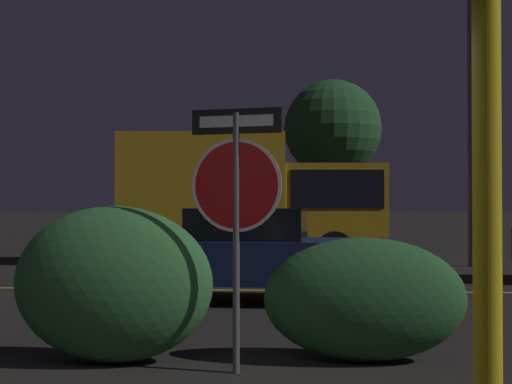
{
  "coord_description": "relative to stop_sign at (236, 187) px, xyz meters",
  "views": [
    {
      "loc": [
        0.94,
        -4.2,
        1.48
      ],
      "look_at": [
        0.3,
        4.2,
        1.61
      ],
      "focal_mm": 50.0,
      "sensor_mm": 36.0,
      "label": 1
    }
  ],
  "objects": [
    {
      "name": "hedge_bush_2",
      "position": [
        -1.18,
        0.3,
        -0.89
      ],
      "size": [
        1.87,
        0.9,
        1.46
      ],
      "primitive_type": "ellipsoid",
      "color": "#2D6633",
      "rests_on": "ground_plane"
    },
    {
      "name": "street_lamp",
      "position": [
        4.42,
        10.89,
        3.36
      ],
      "size": [
        0.42,
        0.42,
        8.14
      ],
      "color": "#4C4C51",
      "rests_on": "ground_plane"
    },
    {
      "name": "yellow_pole_right",
      "position": [
        1.54,
        -2.51,
        -0.2
      ],
      "size": [
        0.14,
        0.14,
        2.84
      ],
      "primitive_type": "cylinder",
      "color": "yellow",
      "rests_on": "ground_plane"
    },
    {
      "name": "road_center_stripe",
      "position": [
        -0.3,
        5.89,
        -1.62
      ],
      "size": [
        37.56,
        0.12,
        0.01
      ],
      "primitive_type": "cube",
      "color": "gold",
      "rests_on": "ground_plane"
    },
    {
      "name": "passing_car_2",
      "position": [
        -0.19,
        4.58,
        -0.91
      ],
      "size": [
        4.44,
        2.01,
        1.41
      ],
      "rotation": [
        0.0,
        0.0,
        -1.63
      ],
      "color": "navy",
      "rests_on": "ground_plane"
    },
    {
      "name": "hedge_bush_3",
      "position": [
        1.15,
        0.54,
        -1.04
      ],
      "size": [
        1.89,
        0.8,
        1.16
      ],
      "primitive_type": "ellipsoid",
      "color": "#285B2D",
      "rests_on": "ground_plane"
    },
    {
      "name": "delivery_truck",
      "position": [
        -0.8,
        11.22,
        0.03
      ],
      "size": [
        6.47,
        2.89,
        3.14
      ],
      "rotation": [
        0.0,
        0.0,
        -1.49
      ],
      "color": "gold",
      "rests_on": "ground_plane"
    },
    {
      "name": "tree_1",
      "position": [
        1.34,
        16.19,
        2.18
      ],
      "size": [
        3.05,
        3.05,
        5.35
      ],
      "color": "#422D1E",
      "rests_on": "ground_plane"
    },
    {
      "name": "stop_sign",
      "position": [
        0.0,
        0.0,
        0.0
      ],
      "size": [
        0.81,
        0.18,
        2.31
      ],
      "rotation": [
        0.0,
        0.0,
        -0.2
      ],
      "color": "#4C4C51",
      "rests_on": "ground_plane"
    }
  ]
}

